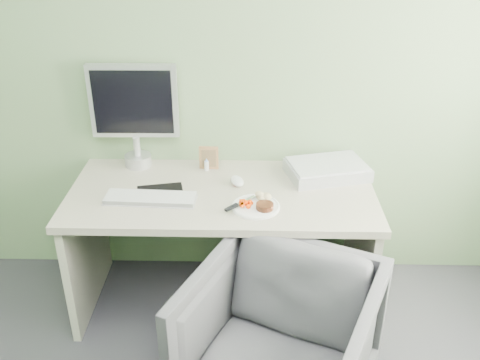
{
  "coord_description": "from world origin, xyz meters",
  "views": [
    {
      "loc": [
        0.15,
        -0.82,
        2.07
      ],
      "look_at": [
        0.1,
        1.5,
        0.86
      ],
      "focal_mm": 40.0,
      "sensor_mm": 36.0,
      "label": 1
    }
  ],
  "objects_px": {
    "plate": "(256,207)",
    "scanner": "(327,170)",
    "desk": "(222,221)",
    "desk_chair": "(280,345)",
    "monitor": "(134,110)"
  },
  "relations": [
    {
      "from": "plate",
      "to": "scanner",
      "type": "relative_size",
      "value": 0.56
    },
    {
      "from": "desk",
      "to": "desk_chair",
      "type": "xyz_separation_m",
      "value": [
        0.29,
        -0.71,
        -0.19
      ]
    },
    {
      "from": "desk_chair",
      "to": "scanner",
      "type": "bearing_deg",
      "value": 96.47
    },
    {
      "from": "plate",
      "to": "desk_chair",
      "type": "height_order",
      "value": "plate"
    },
    {
      "from": "plate",
      "to": "scanner",
      "type": "height_order",
      "value": "scanner"
    },
    {
      "from": "desk",
      "to": "desk_chair",
      "type": "bearing_deg",
      "value": -68.07
    },
    {
      "from": "desk",
      "to": "monitor",
      "type": "bearing_deg",
      "value": 147.4
    },
    {
      "from": "plate",
      "to": "desk_chair",
      "type": "distance_m",
      "value": 0.67
    },
    {
      "from": "plate",
      "to": "scanner",
      "type": "xyz_separation_m",
      "value": [
        0.39,
        0.36,
        0.03
      ]
    },
    {
      "from": "desk",
      "to": "desk_chair",
      "type": "distance_m",
      "value": 0.79
    },
    {
      "from": "monitor",
      "to": "plate",
      "type": "bearing_deg",
      "value": -36.65
    },
    {
      "from": "desk",
      "to": "plate",
      "type": "bearing_deg",
      "value": -43.43
    },
    {
      "from": "plate",
      "to": "desk_chair",
      "type": "relative_size",
      "value": 0.31
    },
    {
      "from": "monitor",
      "to": "scanner",
      "type": "bearing_deg",
      "value": -7.48
    },
    {
      "from": "desk",
      "to": "scanner",
      "type": "relative_size",
      "value": 3.78
    }
  ]
}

